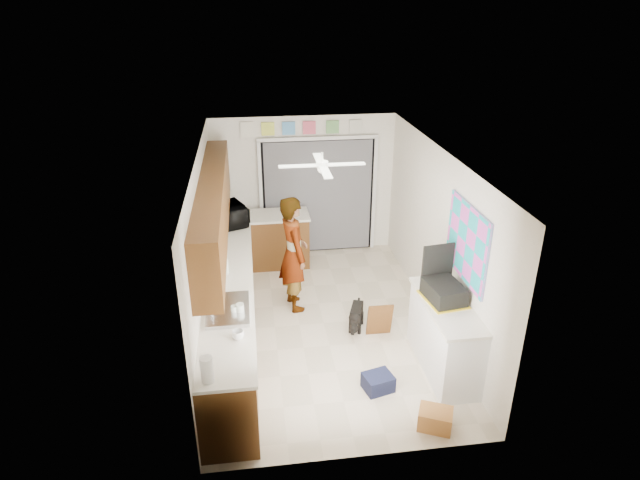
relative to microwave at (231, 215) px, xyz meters
name	(u,v)px	position (x,y,z in m)	size (l,w,h in m)	color
floor	(324,323)	(1.29, -1.67, -1.11)	(5.00, 5.00, 0.00)	beige
ceiling	(324,156)	(1.29, -1.67, 1.39)	(5.00, 5.00, 0.00)	white
wall_back	(304,186)	(1.29, 0.83, 0.14)	(3.20, 3.20, 0.00)	white
wall_front	(362,358)	(1.29, -4.17, 0.14)	(3.20, 3.20, 0.00)	white
wall_left	(204,252)	(-0.31, -1.67, 0.14)	(5.00, 5.00, 0.00)	white
wall_right	(437,239)	(2.89, -1.67, 0.14)	(5.00, 5.00, 0.00)	white
left_base_cabinets	(231,303)	(-0.01, -1.67, -0.66)	(0.60, 4.80, 0.90)	brown
left_countertop	(230,273)	(0.00, -1.67, -0.19)	(0.62, 4.80, 0.04)	white
upper_cabinets	(214,208)	(-0.15, -1.47, 0.69)	(0.32, 4.00, 0.80)	brown
sink_basin	(228,310)	(0.00, -2.67, -0.15)	(0.50, 0.76, 0.06)	silver
faucet	(211,304)	(-0.19, -2.67, -0.06)	(0.03, 0.03, 0.22)	silver
peninsula_base	(279,240)	(0.79, 0.33, -0.66)	(1.00, 0.60, 0.90)	brown
peninsula_top	(278,215)	(0.79, 0.33, -0.19)	(1.04, 0.64, 0.04)	white
back_opening_recess	(318,197)	(1.54, 0.80, -0.06)	(2.00, 0.06, 2.10)	black
curtain_panel	(318,198)	(1.54, 0.76, -0.06)	(1.90, 0.03, 2.05)	slate
door_trim_left	(261,200)	(0.52, 0.77, -0.06)	(0.06, 0.04, 2.10)	white
door_trim_right	(374,195)	(2.56, 0.77, -0.06)	(0.06, 0.04, 2.10)	white
door_trim_head	(318,138)	(1.54, 0.77, 1.01)	(2.10, 0.04, 0.06)	white
header_frame_0	(268,129)	(0.69, 0.80, 1.19)	(0.22, 0.02, 0.22)	#DDEC4E
header_frame_1	(289,128)	(1.04, 0.80, 1.19)	(0.22, 0.02, 0.22)	#539BDE
header_frame_2	(309,128)	(1.39, 0.80, 1.19)	(0.22, 0.02, 0.22)	#DE536D
header_frame_3	(333,127)	(1.79, 0.80, 1.19)	(0.22, 0.02, 0.22)	#69A75F
header_frame_4	(356,126)	(2.19, 0.80, 1.19)	(0.22, 0.02, 0.22)	silver
route66_sign	(247,130)	(0.34, 0.80, 1.19)	(0.22, 0.02, 0.26)	silver
right_counter_base	(444,338)	(2.64, -2.87, -0.66)	(0.50, 1.40, 0.90)	white
right_counter_top	(447,305)	(2.63, -2.87, -0.19)	(0.54, 1.44, 0.04)	white
abstract_painting	(467,243)	(2.87, -2.67, 0.54)	(0.03, 1.15, 0.95)	#DC51C6
ceiling_fan	(322,165)	(1.29, -1.47, 1.21)	(1.14, 1.14, 0.24)	white
microwave	(231,215)	(0.00, 0.00, 0.00)	(0.61, 0.41, 0.34)	black
soap_bottle	(224,263)	(-0.06, -1.72, -0.01)	(0.12, 0.12, 0.32)	silver
cup	(238,335)	(0.12, -3.25, -0.12)	(0.13, 0.13, 0.10)	white
jar_a	(240,309)	(0.14, -2.76, -0.10)	(0.10, 0.10, 0.14)	silver
jar_b	(234,310)	(0.08, -2.75, -0.11)	(0.08, 0.08, 0.11)	silver
paper_towel_roll	(207,369)	(-0.17, -3.92, -0.03)	(0.13, 0.13, 0.28)	white
suitcase	(444,292)	(2.61, -2.77, -0.06)	(0.39, 0.52, 0.22)	black
suitcase_rim	(443,300)	(2.61, -2.77, -0.17)	(0.44, 0.58, 0.02)	yellow
suitcase_lid	(438,263)	(2.61, -2.48, 0.19)	(0.42, 0.03, 0.50)	black
cardboard_box	(435,419)	(2.21, -3.87, -1.00)	(0.36, 0.27, 0.23)	#C37D3D
navy_crate	(378,382)	(1.74, -3.18, -1.01)	(0.34, 0.28, 0.21)	black
cabinet_door_panel	(380,320)	(2.01, -2.08, -0.85)	(0.35, 0.03, 0.52)	brown
man	(293,254)	(0.92, -1.12, -0.22)	(0.65, 0.42, 1.77)	white
dog	(356,316)	(1.73, -1.86, -0.91)	(0.22, 0.51, 0.40)	black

